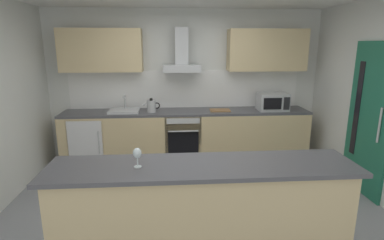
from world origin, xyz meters
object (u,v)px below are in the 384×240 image
kettle (151,106)px  sink (124,110)px  oven (183,136)px  wine_glass (137,154)px  microwave (272,102)px  range_hood (182,58)px  refrigerator (90,140)px  chopping_board (220,110)px

kettle → sink: bearing=174.4°
sink → kettle: 0.47m
oven → wine_glass: 2.64m
microwave → wine_glass: (-2.06, -2.49, 0.02)m
microwave → range_hood: (-1.55, 0.16, 0.74)m
oven → refrigerator: size_ratio=0.94×
refrigerator → wine_glass: size_ratio=4.78×
oven → kettle: bearing=-176.3°
kettle → chopping_board: kettle is taller
range_hood → wine_glass: 2.79m
refrigerator → wine_glass: 2.81m
wine_glass → chopping_board: (1.15, 2.49, -0.16)m
kettle → chopping_board: size_ratio=0.85×
oven → range_hood: 1.33m
wine_glass → kettle: bearing=90.3°
wine_glass → oven: bearing=78.6°
oven → range_hood: (0.00, 0.13, 1.33)m
refrigerator → chopping_board: bearing=-0.5°
refrigerator → range_hood: (1.58, 0.13, 1.36)m
sink → chopping_board: size_ratio=1.47×
sink → wine_glass: bearing=-79.4°
sink → wine_glass: size_ratio=2.81×
microwave → kettle: microwave is taller
sink → chopping_board: sink is taller
microwave → sink: size_ratio=1.00×
sink → range_hood: size_ratio=0.69×
oven → sink: bearing=179.4°
chopping_board → microwave: bearing=-0.3°
sink → kettle: size_ratio=1.73×
microwave → sink: 2.53m
microwave → wine_glass: size_ratio=2.81×
microwave → sink: (-2.53, 0.04, -0.12)m
kettle → microwave: bearing=0.2°
sink → kettle: (0.46, -0.04, 0.08)m
microwave → chopping_board: microwave is taller
microwave → kettle: 2.07m
kettle → chopping_board: 1.17m
oven → chopping_board: (0.64, -0.02, 0.45)m
oven → sink: (-0.98, 0.01, 0.47)m
microwave → chopping_board: 0.92m
refrigerator → oven: bearing=0.1°
kettle → wine_glass: size_ratio=1.62×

